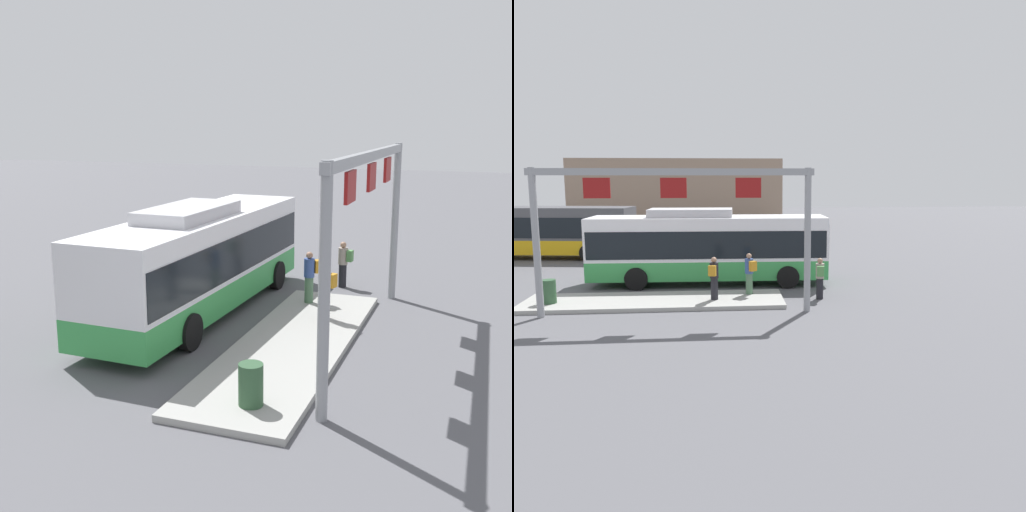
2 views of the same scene
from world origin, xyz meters
The scene contains 8 objects.
ground_plane centered at (0.00, 0.00, 0.00)m, with size 120.00×120.00×0.00m, color #56565B.
platform_curb centered at (-2.04, -3.59, 0.08)m, with size 10.00×2.80×0.16m, color #9E9E99.
bus_main centered at (-0.01, 0.00, 1.81)m, with size 10.71×2.91×3.46m.
person_boarding centered at (4.48, -3.49, 0.89)m, with size 0.38×0.55×1.67m.
person_waiting_near centered at (1.68, -3.02, 1.05)m, with size 0.55×0.60×1.67m.
person_waiting_mid centered at (0.26, -3.88, 1.05)m, with size 0.43×0.58×1.67m.
platform_sign_gantry centered at (-1.05, -5.34, 3.78)m, with size 9.82×0.24×5.20m.
trash_bin centered at (-5.92, -3.89, 0.61)m, with size 0.52×0.52×0.90m, color #2D5133.
Camera 1 is at (-17.10, -8.16, 5.93)m, focal length 43.87 mm.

